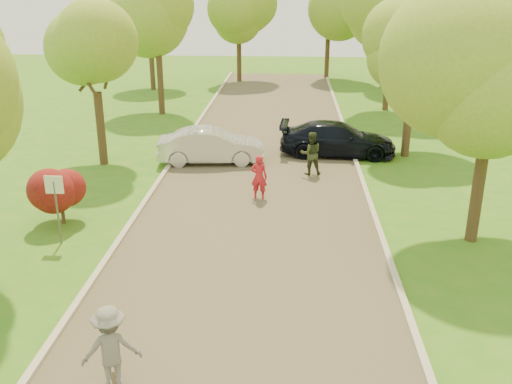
% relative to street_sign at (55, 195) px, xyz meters
% --- Properties ---
extents(ground, '(100.00, 100.00, 0.00)m').
position_rel_street_sign_xyz_m(ground, '(5.80, -4.00, -1.56)').
color(ground, '#30711A').
rests_on(ground, ground).
extents(road, '(8.00, 60.00, 0.01)m').
position_rel_street_sign_xyz_m(road, '(5.80, 4.00, -1.56)').
color(road, '#4C4438').
rests_on(road, ground).
extents(curb_left, '(0.18, 60.00, 0.12)m').
position_rel_street_sign_xyz_m(curb_left, '(1.75, 4.00, -1.50)').
color(curb_left, '#B2AD9E').
rests_on(curb_left, ground).
extents(curb_right, '(0.18, 60.00, 0.12)m').
position_rel_street_sign_xyz_m(curb_right, '(9.85, 4.00, -1.50)').
color(curb_right, '#B2AD9E').
rests_on(curb_right, ground).
extents(street_sign, '(0.55, 0.06, 2.17)m').
position_rel_street_sign_xyz_m(street_sign, '(0.00, 0.00, 0.00)').
color(street_sign, '#59595E').
rests_on(street_sign, ground).
extents(red_shrub, '(1.70, 1.70, 1.95)m').
position_rel_street_sign_xyz_m(red_shrub, '(-0.50, 1.50, -0.47)').
color(red_shrub, '#382619').
rests_on(red_shrub, ground).
extents(tree_l_midb, '(4.30, 4.20, 6.62)m').
position_rel_street_sign_xyz_m(tree_l_midb, '(-1.01, 8.00, 3.02)').
color(tree_l_midb, '#382619').
rests_on(tree_l_midb, ground).
extents(tree_l_far, '(4.92, 4.80, 7.79)m').
position_rel_street_sign_xyz_m(tree_l_far, '(-0.59, 18.00, 3.90)').
color(tree_l_far, '#382619').
rests_on(tree_l_far, ground).
extents(tree_r_mida, '(5.13, 5.00, 7.95)m').
position_rel_street_sign_xyz_m(tree_r_mida, '(12.82, 1.00, 3.97)').
color(tree_r_mida, '#382619').
rests_on(tree_r_mida, ground).
extents(tree_r_midb, '(4.51, 4.40, 7.01)m').
position_rel_street_sign_xyz_m(tree_r_midb, '(12.40, 10.00, 3.32)').
color(tree_r_midb, '#382619').
rests_on(tree_r_midb, ground).
extents(tree_r_far, '(5.33, 5.20, 8.34)m').
position_rel_street_sign_xyz_m(tree_r_far, '(13.03, 20.00, 4.27)').
color(tree_r_far, '#382619').
rests_on(tree_r_far, ground).
extents(tree_bg_a, '(5.12, 5.00, 7.72)m').
position_rel_street_sign_xyz_m(tree_bg_a, '(-2.98, 26.00, 3.75)').
color(tree_bg_a, '#382619').
rests_on(tree_bg_a, ground).
extents(tree_bg_b, '(5.12, 5.00, 7.95)m').
position_rel_street_sign_xyz_m(tree_bg_b, '(14.02, 28.00, 3.97)').
color(tree_bg_b, '#382619').
rests_on(tree_bg_b, ground).
extents(tree_bg_c, '(4.92, 4.80, 7.33)m').
position_rel_street_sign_xyz_m(tree_bg_c, '(3.01, 30.00, 3.46)').
color(tree_bg_c, '#382619').
rests_on(tree_bg_c, ground).
extents(tree_bg_d, '(5.12, 5.00, 7.72)m').
position_rel_street_sign_xyz_m(tree_bg_d, '(10.02, 32.00, 3.75)').
color(tree_bg_d, '#382619').
rests_on(tree_bg_d, ground).
extents(silver_sedan, '(4.74, 2.04, 1.52)m').
position_rel_street_sign_xyz_m(silver_sedan, '(3.50, 8.46, -0.81)').
color(silver_sedan, silver).
rests_on(silver_sedan, ground).
extents(dark_sedan, '(5.37, 2.44, 1.52)m').
position_rel_street_sign_xyz_m(dark_sedan, '(9.10, 9.96, -0.80)').
color(dark_sedan, black).
rests_on(dark_sedan, ground).
extents(skateboarder, '(1.29, 0.97, 1.77)m').
position_rel_street_sign_xyz_m(skateboarder, '(3.61, -6.51, -0.57)').
color(skateboarder, slate).
rests_on(skateboarder, longboard).
extents(person_striped, '(0.66, 0.48, 1.66)m').
position_rel_street_sign_xyz_m(person_striped, '(5.83, 4.19, -0.74)').
color(person_striped, '#B41B28').
rests_on(person_striped, ground).
extents(person_olive, '(0.97, 0.81, 1.81)m').
position_rel_street_sign_xyz_m(person_olive, '(7.80, 7.08, -0.66)').
color(person_olive, '#2B341F').
rests_on(person_olive, ground).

